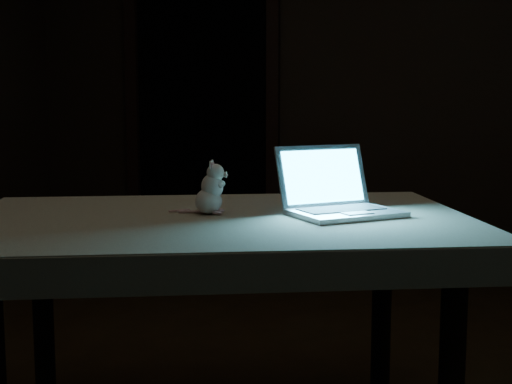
% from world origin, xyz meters
% --- Properties ---
extents(back_wall, '(4.50, 0.04, 2.60)m').
position_xyz_m(back_wall, '(0.00, 2.50, 1.30)').
color(back_wall, black).
rests_on(back_wall, ground).
extents(doorway, '(1.06, 0.36, 2.13)m').
position_xyz_m(doorway, '(-1.10, 2.50, 1.06)').
color(doorway, black).
rests_on(doorway, back_wall).
extents(table, '(1.63, 1.34, 0.75)m').
position_xyz_m(table, '(-0.13, -0.08, 0.37)').
color(table, black).
rests_on(table, floor).
extents(tablecloth, '(1.79, 1.57, 0.10)m').
position_xyz_m(tablecloth, '(-0.12, -0.03, 0.71)').
color(tablecloth, beige).
rests_on(tablecloth, table).
extents(laptop, '(0.42, 0.41, 0.21)m').
position_xyz_m(laptop, '(0.23, 0.03, 0.86)').
color(laptop, silver).
rests_on(laptop, tablecloth).
extents(plush_mouse, '(0.16, 0.16, 0.16)m').
position_xyz_m(plush_mouse, '(-0.19, -0.04, 0.84)').
color(plush_mouse, white).
rests_on(plush_mouse, tablecloth).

